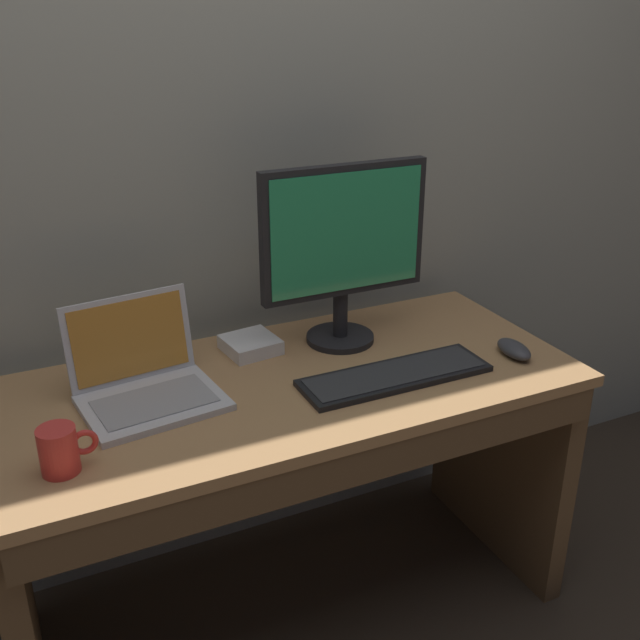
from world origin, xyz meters
TOP-DOWN VIEW (x-y plane):
  - ground_plane at (0.00, 0.00)m, footprint 14.00×14.00m
  - back_wall at (0.00, 0.40)m, footprint 4.71×0.04m
  - desk at (0.00, -0.01)m, footprint 1.42×0.63m
  - laptop_silver at (-0.33, 0.05)m, footprint 0.33×0.30m
  - external_monitor at (0.21, 0.13)m, footprint 0.45×0.18m
  - wired_keyboard at (0.24, -0.11)m, footprint 0.48×0.15m
  - computer_mouse at (0.58, -0.13)m, footprint 0.07×0.13m
  - external_drive_box at (-0.03, 0.18)m, footprint 0.15×0.15m
  - coffee_mug at (-0.55, -0.16)m, footprint 0.11×0.07m

SIDE VIEW (x-z plane):
  - ground_plane at x=0.00m, z-range 0.00..0.00m
  - desk at x=0.00m, z-range 0.13..0.86m
  - wired_keyboard at x=0.24m, z-range 0.73..0.75m
  - computer_mouse at x=0.58m, z-range 0.73..0.77m
  - external_drive_box at x=-0.03m, z-range 0.73..0.77m
  - laptop_silver at x=-0.33m, z-range 0.67..0.89m
  - coffee_mug at x=-0.55m, z-range 0.73..0.83m
  - external_monitor at x=0.21m, z-range 0.77..1.24m
  - back_wall at x=0.00m, z-range 0.00..3.02m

